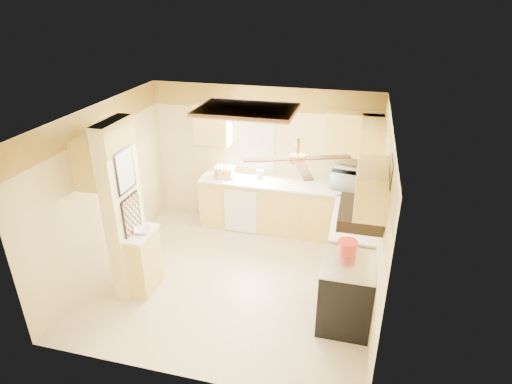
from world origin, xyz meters
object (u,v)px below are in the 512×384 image
(stove, at_px, (346,293))
(bowl, at_px, (143,230))
(microwave, at_px, (350,179))
(kettle, at_px, (357,224))
(dutch_oven, at_px, (348,247))

(stove, distance_m, bowl, 2.83)
(microwave, distance_m, bowl, 3.43)
(stove, xyz_separation_m, kettle, (0.05, 0.79, 0.58))
(stove, bearing_deg, bowl, 179.66)
(bowl, bearing_deg, kettle, 15.25)
(stove, xyz_separation_m, microwave, (-0.12, 2.17, 0.64))
(microwave, relative_size, dutch_oven, 2.32)
(dutch_oven, relative_size, kettle, 1.11)
(bowl, bearing_deg, stove, -0.34)
(stove, relative_size, microwave, 1.57)
(stove, distance_m, kettle, 0.98)
(microwave, bearing_deg, dutch_oven, 101.33)
(microwave, bearing_deg, kettle, 105.95)
(microwave, bearing_deg, stove, 102.03)
(dutch_oven, bearing_deg, stove, -81.13)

